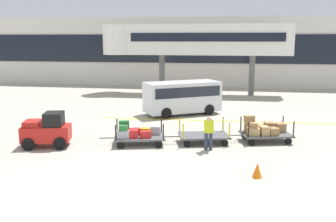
{
  "coord_description": "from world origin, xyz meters",
  "views": [
    {
      "loc": [
        3.47,
        -12.95,
        4.84
      ],
      "look_at": [
        0.61,
        4.85,
        1.35
      ],
      "focal_mm": 40.19,
      "sensor_mm": 36.0,
      "label": 1
    }
  ],
  "objects": [
    {
      "name": "ground_plane",
      "position": [
        0.0,
        0.0,
        0.0
      ],
      "size": [
        120.0,
        120.0,
        0.0
      ],
      "primitive_type": "plane",
      "color": "#A8A08E"
    },
    {
      "name": "safety_cone_near",
      "position": [
        4.59,
        -0.01,
        0.28
      ],
      "size": [
        0.36,
        0.36,
        0.55
      ],
      "primitive_type": "cone",
      "color": "orange",
      "rests_on": "ground_plane"
    },
    {
      "name": "baggage_cart_lead",
      "position": [
        -0.62,
        3.43,
        0.51
      ],
      "size": [
        3.09,
        1.91,
        1.1
      ],
      "color": "#4C4C4F",
      "rests_on": "ground_plane"
    },
    {
      "name": "baggage_tug",
      "position": [
        -4.54,
        2.44,
        0.75
      ],
      "size": [
        2.3,
        1.65,
        1.58
      ],
      "color": "red",
      "rests_on": "ground_plane"
    },
    {
      "name": "apron_lead_line",
      "position": [
        3.1,
        9.11,
        0.0
      ],
      "size": [
        14.46,
        0.59,
        0.01
      ],
      "primitive_type": "cube",
      "rotation": [
        0.0,
        0.0,
        0.03
      ],
      "color": "yellow",
      "rests_on": "ground_plane"
    },
    {
      "name": "jet_bridge",
      "position": [
        -0.13,
        19.99,
        4.68
      ],
      "size": [
        16.35,
        3.0,
        6.03
      ],
      "color": "silver",
      "rests_on": "ground_plane"
    },
    {
      "name": "baggage_cart_tail",
      "position": [
        5.23,
        4.91,
        0.55
      ],
      "size": [
        3.09,
        1.91,
        1.21
      ],
      "color": "#4C4C4F",
      "rests_on": "ground_plane"
    },
    {
      "name": "terminal_building",
      "position": [
        0.0,
        25.98,
        3.47
      ],
      "size": [
        45.27,
        2.51,
        6.94
      ],
      "color": "beige",
      "rests_on": "ground_plane"
    },
    {
      "name": "baggage_cart_middle",
      "position": [
        2.41,
        4.16,
        0.35
      ],
      "size": [
        3.09,
        1.91,
        1.1
      ],
      "color": "#4C4C4F",
      "rests_on": "ground_plane"
    },
    {
      "name": "baggage_handler",
      "position": [
        2.71,
        2.97,
        0.87
      ],
      "size": [
        0.45,
        0.47,
        1.56
      ],
      "color": "#2D334C",
      "rests_on": "ground_plane"
    },
    {
      "name": "shuttle_van",
      "position": [
        0.58,
        10.84,
        1.23
      ],
      "size": [
        5.08,
        4.13,
        2.1
      ],
      "color": "silver",
      "rests_on": "ground_plane"
    }
  ]
}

